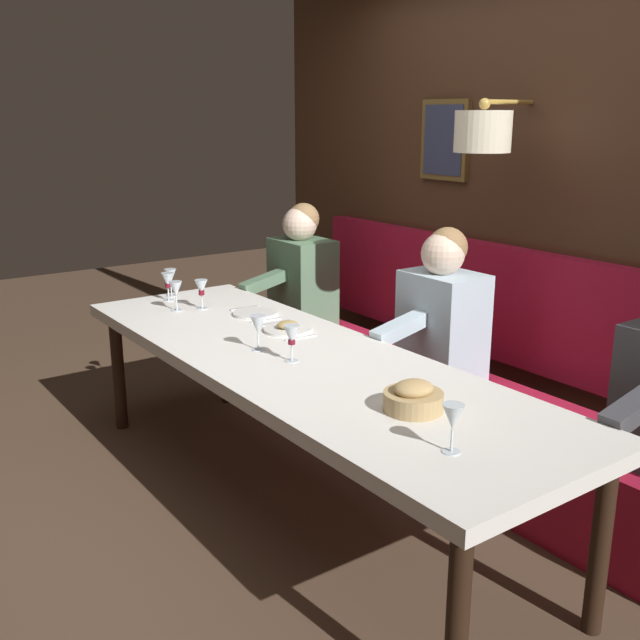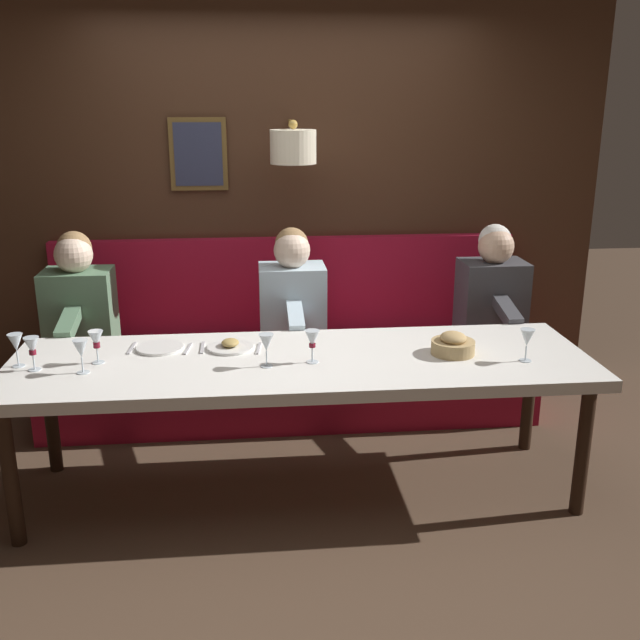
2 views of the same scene
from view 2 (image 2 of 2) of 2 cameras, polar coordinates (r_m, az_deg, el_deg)
The scene contains 17 objects.
ground_plane at distance 3.91m, azimuth -1.41°, elevation -13.26°, with size 12.00×12.00×0.00m, color #4C3828.
dining_table at distance 3.61m, azimuth -1.49°, elevation -3.90°, with size 0.90×2.89×0.74m.
banquette_bench at distance 4.61m, azimuth -2.26°, elevation -5.25°, with size 0.52×3.09×0.45m, color maroon.
back_wall_panel at distance 4.87m, azimuth -2.85°, elevation 9.83°, with size 0.59×4.29×2.90m.
diner_nearest at distance 4.65m, azimuth 13.47°, elevation 2.17°, with size 0.60×0.40×0.79m.
diner_near at distance 4.41m, azimuth -2.20°, elevation 1.82°, with size 0.60×0.40×0.79m.
diner_middle at distance 4.52m, azimuth -18.55°, elevation 1.31°, with size 0.60×0.40×0.79m.
place_setting_0 at distance 3.81m, azimuth -12.56°, elevation -2.16°, with size 0.24×0.32×0.01m.
place_setting_1 at distance 3.75m, azimuth -7.11°, elevation -2.05°, with size 0.24×0.31×0.05m.
wine_glass_0 at distance 3.54m, azimuth -18.40°, elevation -2.23°, with size 0.07×0.07×0.16m.
wine_glass_1 at distance 3.65m, azimuth -17.30°, elevation -1.56°, with size 0.07×0.07×0.16m.
wine_glass_2 at distance 3.66m, azimuth 16.07°, elevation -1.41°, with size 0.07×0.07×0.16m.
wine_glass_3 at distance 3.45m, azimuth -4.28°, elevation -1.87°, with size 0.07×0.07×0.16m.
wine_glass_4 at distance 3.74m, azimuth -22.94°, elevation -1.72°, with size 0.07×0.07×0.16m.
wine_glass_5 at distance 3.50m, azimuth -0.62°, elevation -1.59°, with size 0.07×0.07×0.16m.
wine_glass_6 at distance 3.66m, azimuth -21.84°, elevation -2.01°, with size 0.07×0.07×0.16m.
bread_bowl at distance 3.70m, azimuth 10.48°, elevation -1.94°, with size 0.22×0.22×0.12m.
Camera 2 is at (-3.37, 0.24, 1.97)m, focal length 40.43 mm.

